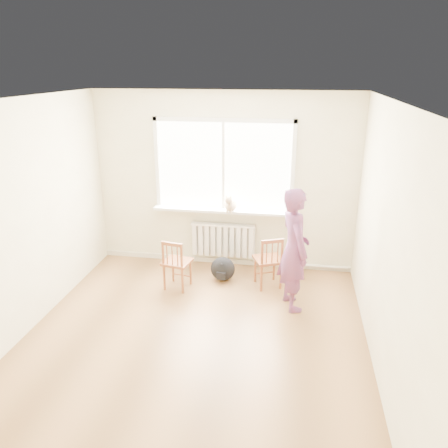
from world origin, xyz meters
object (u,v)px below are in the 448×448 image
at_px(chair_right, 269,262).
at_px(cat, 231,204).
at_px(chair_left, 176,264).
at_px(backpack, 223,269).
at_px(person, 294,250).

xyz_separation_m(chair_right, cat, (-0.64, 0.50, 0.68)).
xyz_separation_m(chair_left, chair_right, (1.30, 0.27, 0.01)).
bearing_deg(chair_left, cat, -120.40).
bearing_deg(cat, chair_right, -32.75).
height_order(chair_right, backpack, chair_right).
height_order(chair_left, cat, cat).
distance_m(person, cat, 1.41).
distance_m(chair_left, cat, 1.23).
distance_m(cat, backpack, 0.98).
height_order(chair_right, cat, cat).
bearing_deg(backpack, chair_left, -149.00).
relative_size(chair_left, backpack, 2.07).
bearing_deg(person, chair_right, 13.95).
xyz_separation_m(person, cat, (-0.97, 0.99, 0.26)).
bearing_deg(person, chair_left, 61.90).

